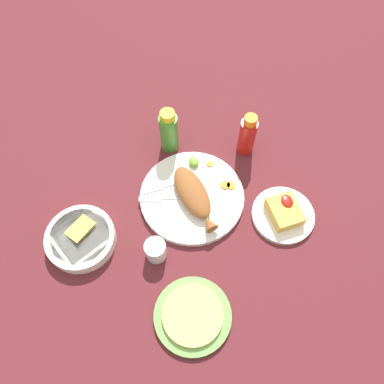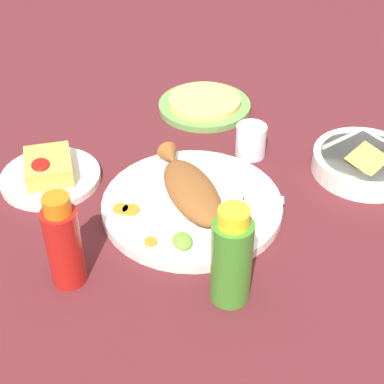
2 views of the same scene
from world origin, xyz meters
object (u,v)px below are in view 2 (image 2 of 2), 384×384
guacamole_bowl (365,162)px  fork_near (238,198)px  fork_far (235,215)px  tortilla_plate (205,106)px  hot_sauce_bottle_green (231,258)px  side_plate_fries (51,178)px  main_plate (192,205)px  fried_fish (190,188)px  salt_cup (251,142)px  hot_sauce_bottle_red (64,243)px

guacamole_bowl → fork_near: bearing=-80.8°
fork_far → guacamole_bowl: bearing=18.7°
tortilla_plate → hot_sauce_bottle_green: bearing=-10.9°
side_plate_fries → main_plate: bearing=58.6°
fried_fish → guacamole_bowl: (-0.02, 0.34, -0.02)m
guacamole_bowl → side_plate_fries: bearing=-101.0°
fried_fish → fork_far: 0.09m
hot_sauce_bottle_green → salt_cup: hot_sauce_bottle_green is taller
main_plate → guacamole_bowl: size_ratio=1.61×
fork_far → hot_sauce_bottle_green: size_ratio=1.13×
fork_near → salt_cup: salt_cup is taller
salt_cup → fork_far: bearing=-25.3°
main_plate → tortilla_plate: bearing=161.6°
guacamole_bowl → hot_sauce_bottle_red: bearing=-75.3°
salt_cup → main_plate: bearing=-47.9°
fork_far → side_plate_fries: 0.35m
hot_sauce_bottle_red → guacamole_bowl: size_ratio=0.81×
hot_sauce_bottle_red → tortilla_plate: 0.55m
salt_cup → tortilla_plate: salt_cup is taller
main_plate → fork_near: fork_near is taller
hot_sauce_bottle_green → guacamole_bowl: hot_sauce_bottle_green is taller
hot_sauce_bottle_green → salt_cup: size_ratio=2.56×
salt_cup → side_plate_fries: 0.38m
side_plate_fries → guacamole_bowl: bearing=79.0°
fork_far → tortilla_plate: bearing=84.5°
hot_sauce_bottle_green → fork_far: bearing=160.2°
side_plate_fries → tortilla_plate: bearing=118.4°
salt_cup → hot_sauce_bottle_red: bearing=-55.8°
fried_fish → fork_far: fried_fish is taller
fork_far → tortilla_plate: 0.38m
fried_fish → tortilla_plate: fried_fish is taller
side_plate_fries → tortilla_plate: 0.39m
salt_cup → hot_sauce_bottle_green: bearing=-22.9°
hot_sauce_bottle_green → tortilla_plate: bearing=169.1°
fork_near → guacamole_bowl: size_ratio=0.92×
main_plate → fried_fish: bearing=-173.1°
fork_far → hot_sauce_bottle_green: bearing=-108.0°
fork_near → salt_cup: size_ratio=2.81×
salt_cup → guacamole_bowl: size_ratio=0.33×
hot_sauce_bottle_red → fork_near: bearing=109.2°
fork_near → side_plate_fries: size_ratio=0.98×
fork_near → tortilla_plate: fork_near is taller
fried_fish → tortilla_plate: (-0.32, 0.11, -0.03)m
hot_sauce_bottle_red → salt_cup: hot_sauce_bottle_red is taller
main_plate → side_plate_fries: bearing=-121.4°
salt_cup → guacamole_bowl: bearing=60.9°
fried_fish → hot_sauce_bottle_red: (0.13, -0.22, 0.03)m
salt_cup → tortilla_plate: bearing=-167.7°
hot_sauce_bottle_green → side_plate_fries: bearing=-145.4°
fork_near → tortilla_plate: (-0.34, 0.03, -0.01)m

